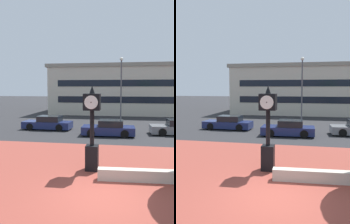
{
  "view_description": "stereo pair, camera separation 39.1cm",
  "coord_description": "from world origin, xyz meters",
  "views": [
    {
      "loc": [
        0.8,
        -8.19,
        3.87
      ],
      "look_at": [
        -1.01,
        2.7,
        2.76
      ],
      "focal_mm": 38.27,
      "sensor_mm": 36.0,
      "label": 1
    },
    {
      "loc": [
        1.18,
        -8.12,
        3.87
      ],
      "look_at": [
        -1.01,
        2.7,
        2.76
      ],
      "focal_mm": 38.27,
      "sensor_mm": 36.0,
      "label": 2
    }
  ],
  "objects": [
    {
      "name": "car_street_mid",
      "position": [
        -0.59,
        11.1,
        0.57
      ],
      "size": [
        4.31,
        1.98,
        1.28
      ],
      "rotation": [
        0.0,
        0.0,
        1.6
      ],
      "color": "navy",
      "rests_on": "ground"
    },
    {
      "name": "civic_building",
      "position": [
        4.99,
        32.04,
        3.66
      ],
      "size": [
        31.42,
        14.87,
        7.31
      ],
      "color": "beige",
      "rests_on": "ground"
    },
    {
      "name": "planter_wall",
      "position": [
        1.24,
        1.65,
        0.25
      ],
      "size": [
        3.22,
        0.57,
        0.5
      ],
      "primitive_type": "cube",
      "rotation": [
        0.0,
        0.0,
        0.05
      ],
      "color": "#ADA393",
      "rests_on": "ground"
    },
    {
      "name": "ground_plane",
      "position": [
        0.0,
        0.0,
        0.0
      ],
      "size": [
        200.0,
        200.0,
        0.0
      ],
      "primitive_type": "plane",
      "color": "#262628"
    },
    {
      "name": "car_street_distant",
      "position": [
        -6.45,
        13.09,
        0.57
      ],
      "size": [
        4.61,
        1.93,
        1.28
      ],
      "rotation": [
        0.0,
        0.0,
        1.53
      ],
      "color": "navy",
      "rests_on": "ground"
    },
    {
      "name": "street_clock",
      "position": [
        -0.77,
        2.7,
        2.04
      ],
      "size": [
        0.78,
        0.88,
        4.0
      ],
      "rotation": [
        0.0,
        0.0,
        0.03
      ],
      "color": "black",
      "rests_on": "ground"
    },
    {
      "name": "plaza_brick_paving",
      "position": [
        0.0,
        1.91,
        0.0
      ],
      "size": [
        44.0,
        11.81,
        0.01
      ],
      "primitive_type": "cube",
      "color": "brown",
      "rests_on": "ground"
    },
    {
      "name": "street_lamp_post",
      "position": [
        0.23,
        16.72,
        4.25
      ],
      "size": [
        0.36,
        0.36,
        7.0
      ],
      "color": "#4C4C51",
      "rests_on": "ground"
    }
  ]
}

